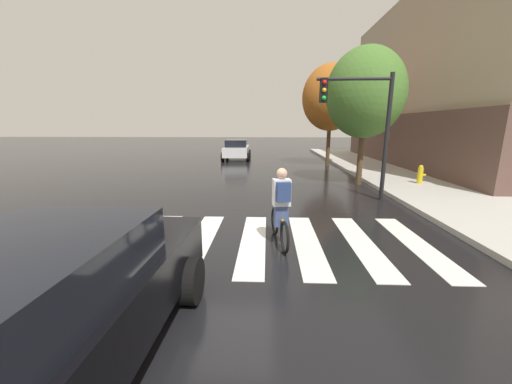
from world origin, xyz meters
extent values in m
plane|color=black|center=(0.00, 0.00, 0.00)|extent=(120.00, 120.00, 0.00)
cube|color=silver|center=(-4.00, 0.00, 0.01)|extent=(0.55, 3.50, 0.01)
cube|color=silver|center=(-2.81, 0.00, 0.01)|extent=(0.55, 3.50, 0.01)
cube|color=silver|center=(-1.62, 0.00, 0.01)|extent=(0.55, 3.50, 0.01)
cube|color=silver|center=(-0.42, 0.00, 0.01)|extent=(0.55, 3.50, 0.01)
cube|color=silver|center=(0.77, 0.00, 0.01)|extent=(0.55, 3.50, 0.01)
cube|color=silver|center=(1.96, 0.00, 0.01)|extent=(0.55, 3.50, 0.01)
cube|color=silver|center=(3.15, 0.00, 0.01)|extent=(0.55, 3.50, 0.01)
cube|color=silver|center=(4.35, 0.00, 0.01)|extent=(0.55, 3.50, 0.01)
cube|color=black|center=(-1.02, -3.78, 0.69)|extent=(1.97, 4.65, 0.70)
cube|color=black|center=(-1.02, -3.93, 1.31)|extent=(1.71, 2.24, 0.55)
cylinder|color=black|center=(-1.94, -2.29, 0.34)|extent=(0.26, 0.69, 0.68)
cylinder|color=black|center=(-0.02, -2.34, 0.34)|extent=(0.26, 0.69, 0.68)
cube|color=silver|center=(-1.30, 16.30, 0.65)|extent=(1.86, 4.37, 0.66)
cube|color=black|center=(-1.29, 16.16, 1.24)|extent=(1.61, 2.11, 0.52)
cylinder|color=black|center=(-2.24, 17.66, 0.32)|extent=(0.24, 0.65, 0.64)
cylinder|color=black|center=(-0.43, 17.71, 0.32)|extent=(0.24, 0.65, 0.64)
cylinder|color=black|center=(-2.17, 14.89, 0.32)|extent=(0.24, 0.65, 0.64)
cylinder|color=black|center=(-0.36, 14.94, 0.32)|extent=(0.24, 0.65, 0.64)
torus|color=black|center=(1.43, -0.56, 0.33)|extent=(0.17, 0.66, 0.66)
torus|color=black|center=(1.26, 0.48, 0.33)|extent=(0.17, 0.66, 0.66)
cylinder|color=orange|center=(1.34, -0.04, 0.61)|extent=(0.20, 0.89, 0.05)
cylinder|color=orange|center=(1.37, -0.19, 0.68)|extent=(0.04, 0.04, 0.45)
cube|color=#384772|center=(1.37, -0.19, 0.73)|extent=(0.31, 0.24, 0.56)
cube|color=silver|center=(1.37, -0.19, 1.18)|extent=(0.40, 0.30, 0.56)
sphere|color=tan|center=(1.37, -0.19, 1.58)|extent=(0.22, 0.22, 0.22)
cube|color=navy|center=(1.40, -0.37, 1.23)|extent=(0.30, 0.21, 0.40)
cylinder|color=black|center=(5.04, 3.94, 2.10)|extent=(0.14, 0.14, 4.20)
cylinder|color=black|center=(3.84, 3.94, 4.00)|extent=(2.40, 0.10, 0.10)
cube|color=black|center=(2.88, 3.94, 3.65)|extent=(0.24, 0.20, 0.76)
sphere|color=red|center=(2.88, 3.83, 3.89)|extent=(0.14, 0.14, 0.14)
sphere|color=gold|center=(2.88, 3.83, 3.65)|extent=(0.14, 0.14, 0.14)
sphere|color=green|center=(2.88, 3.83, 3.41)|extent=(0.14, 0.14, 0.14)
cylinder|color=gold|center=(7.50, 6.29, 0.47)|extent=(0.22, 0.22, 0.65)
sphere|color=gold|center=(7.50, 6.29, 0.84)|extent=(0.18, 0.18, 0.18)
cylinder|color=gold|center=(7.66, 6.29, 0.51)|extent=(0.12, 0.09, 0.09)
cylinder|color=#4C3823|center=(5.09, 6.74, 1.29)|extent=(0.24, 0.24, 2.57)
ellipsoid|color=#47722D|center=(5.09, 6.74, 3.85)|extent=(3.20, 3.20, 3.68)
cylinder|color=#4C3823|center=(4.95, 13.00, 1.41)|extent=(0.24, 0.24, 2.82)
ellipsoid|color=#A5591E|center=(4.95, 13.00, 4.22)|extent=(3.51, 3.51, 4.04)
camera|label=1|loc=(1.08, -6.17, 2.54)|focal=20.60mm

